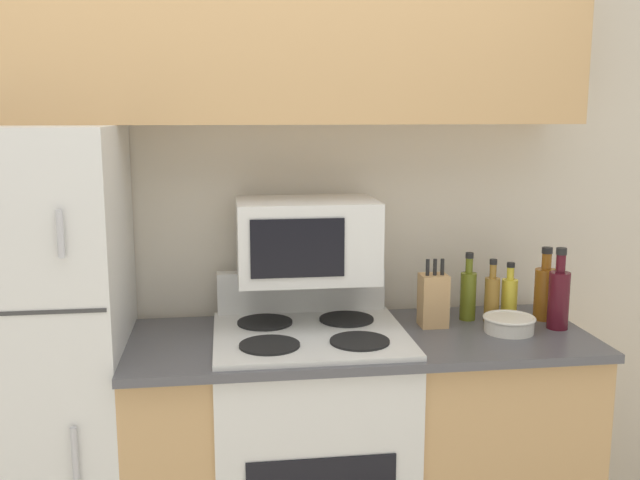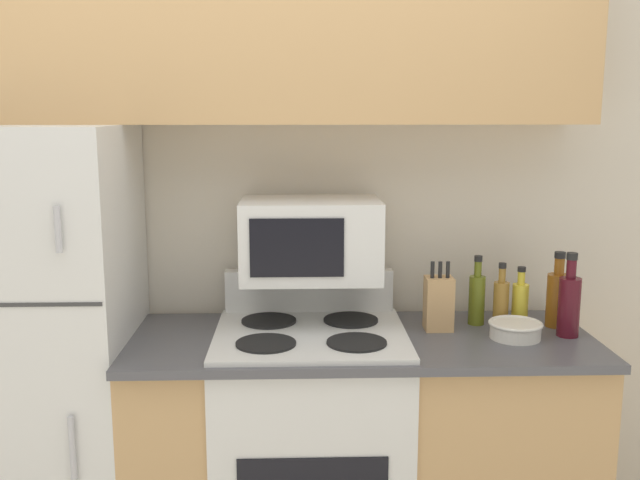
{
  "view_description": "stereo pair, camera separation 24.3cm",
  "coord_description": "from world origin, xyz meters",
  "px_view_note": "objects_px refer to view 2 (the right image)",
  "views": [
    {
      "loc": [
        -0.12,
        -2.1,
        1.72
      ],
      "look_at": [
        0.2,
        0.27,
        1.28
      ],
      "focal_mm": 40.0,
      "sensor_mm": 36.0,
      "label": 1
    },
    {
      "loc": [
        0.12,
        -2.13,
        1.72
      ],
      "look_at": [
        0.2,
        0.27,
        1.28
      ],
      "focal_mm": 40.0,
      "sensor_mm": 36.0,
      "label": 2
    }
  ],
  "objects_px": {
    "refrigerator": "(35,364)",
    "bowl": "(515,329)",
    "microwave": "(310,239)",
    "knife_block": "(439,303)",
    "stove": "(311,453)",
    "bottle_wine_red": "(569,304)",
    "bottle_whiskey": "(557,297)",
    "bottle_cooking_spray": "(520,302)",
    "bottle_vinegar": "(501,302)",
    "bottle_olive_oil": "(477,297)"
  },
  "relations": [
    {
      "from": "bottle_vinegar",
      "to": "stove",
      "type": "bearing_deg",
      "value": -172.1
    },
    {
      "from": "bottle_vinegar",
      "to": "microwave",
      "type": "bearing_deg",
      "value": 177.89
    },
    {
      "from": "refrigerator",
      "to": "bowl",
      "type": "xyz_separation_m",
      "value": [
        1.69,
        -0.07,
        0.13
      ]
    },
    {
      "from": "microwave",
      "to": "knife_block",
      "type": "height_order",
      "value": "microwave"
    },
    {
      "from": "bowl",
      "to": "bottle_cooking_spray",
      "type": "bearing_deg",
      "value": 68.21
    },
    {
      "from": "bottle_cooking_spray",
      "to": "bowl",
      "type": "bearing_deg",
      "value": -111.79
    },
    {
      "from": "microwave",
      "to": "bottle_wine_red",
      "type": "height_order",
      "value": "microwave"
    },
    {
      "from": "bottle_whiskey",
      "to": "bottle_wine_red",
      "type": "relative_size",
      "value": 0.93
    },
    {
      "from": "knife_block",
      "to": "bottle_olive_oil",
      "type": "relative_size",
      "value": 0.98
    },
    {
      "from": "bowl",
      "to": "bottle_whiskey",
      "type": "height_order",
      "value": "bottle_whiskey"
    },
    {
      "from": "stove",
      "to": "refrigerator",
      "type": "bearing_deg",
      "value": 178.42
    },
    {
      "from": "refrigerator",
      "to": "knife_block",
      "type": "height_order",
      "value": "refrigerator"
    },
    {
      "from": "stove",
      "to": "knife_block",
      "type": "xyz_separation_m",
      "value": [
        0.47,
        0.07,
        0.54
      ]
    },
    {
      "from": "bottle_whiskey",
      "to": "bottle_wine_red",
      "type": "xyz_separation_m",
      "value": [
        -0.0,
        -0.12,
        0.01
      ]
    },
    {
      "from": "bottle_vinegar",
      "to": "bottle_whiskey",
      "type": "bearing_deg",
      "value": -0.57
    },
    {
      "from": "bottle_whiskey",
      "to": "microwave",
      "type": "bearing_deg",
      "value": 178.25
    },
    {
      "from": "bottle_cooking_spray",
      "to": "microwave",
      "type": "bearing_deg",
      "value": 179.81
    },
    {
      "from": "bowl",
      "to": "bottle_olive_oil",
      "type": "distance_m",
      "value": 0.21
    },
    {
      "from": "bottle_wine_red",
      "to": "bottle_vinegar",
      "type": "bearing_deg",
      "value": 150.52
    },
    {
      "from": "stove",
      "to": "bottle_vinegar",
      "type": "bearing_deg",
      "value": 7.9
    },
    {
      "from": "stove",
      "to": "bottle_vinegar",
      "type": "distance_m",
      "value": 0.89
    },
    {
      "from": "microwave",
      "to": "bottle_olive_oil",
      "type": "height_order",
      "value": "microwave"
    },
    {
      "from": "knife_block",
      "to": "bowl",
      "type": "xyz_separation_m",
      "value": [
        0.25,
        -0.11,
        -0.07
      ]
    },
    {
      "from": "bottle_cooking_spray",
      "to": "bottle_vinegar",
      "type": "bearing_deg",
      "value": -163.61
    },
    {
      "from": "refrigerator",
      "to": "bottle_cooking_spray",
      "type": "xyz_separation_m",
      "value": [
        1.76,
        0.09,
        0.18
      ]
    },
    {
      "from": "microwave",
      "to": "bottle_whiskey",
      "type": "bearing_deg",
      "value": -1.75
    },
    {
      "from": "knife_block",
      "to": "microwave",
      "type": "bearing_deg",
      "value": 173.47
    },
    {
      "from": "refrigerator",
      "to": "bottle_cooking_spray",
      "type": "bearing_deg",
      "value": 3.05
    },
    {
      "from": "knife_block",
      "to": "bottle_wine_red",
      "type": "bearing_deg",
      "value": -11.47
    },
    {
      "from": "refrigerator",
      "to": "knife_block",
      "type": "relative_size",
      "value": 6.56
    },
    {
      "from": "bottle_cooking_spray",
      "to": "bottle_wine_red",
      "type": "relative_size",
      "value": 0.73
    },
    {
      "from": "knife_block",
      "to": "bottle_whiskey",
      "type": "height_order",
      "value": "bottle_whiskey"
    },
    {
      "from": "stove",
      "to": "bottle_wine_red",
      "type": "bearing_deg",
      "value": -1.25
    },
    {
      "from": "microwave",
      "to": "bottle_whiskey",
      "type": "xyz_separation_m",
      "value": [
        0.91,
        -0.03,
        -0.22
      ]
    },
    {
      "from": "refrigerator",
      "to": "stove",
      "type": "distance_m",
      "value": 1.04
    },
    {
      "from": "bottle_whiskey",
      "to": "bowl",
      "type": "bearing_deg",
      "value": -145.21
    },
    {
      "from": "microwave",
      "to": "bottle_cooking_spray",
      "type": "height_order",
      "value": "microwave"
    },
    {
      "from": "refrigerator",
      "to": "bottle_whiskey",
      "type": "height_order",
      "value": "refrigerator"
    },
    {
      "from": "bottle_vinegar",
      "to": "bottle_wine_red",
      "type": "bearing_deg",
      "value": -29.48
    },
    {
      "from": "refrigerator",
      "to": "bowl",
      "type": "height_order",
      "value": "refrigerator"
    },
    {
      "from": "refrigerator",
      "to": "knife_block",
      "type": "xyz_separation_m",
      "value": [
        1.44,
        0.04,
        0.2
      ]
    },
    {
      "from": "stove",
      "to": "bottle_vinegar",
      "type": "relative_size",
      "value": 4.63
    },
    {
      "from": "bottle_wine_red",
      "to": "knife_block",
      "type": "bearing_deg",
      "value": 168.53
    },
    {
      "from": "bottle_wine_red",
      "to": "bowl",
      "type": "bearing_deg",
      "value": -174.21
    },
    {
      "from": "stove",
      "to": "bottle_cooking_spray",
      "type": "bearing_deg",
      "value": 8.78
    },
    {
      "from": "stove",
      "to": "bottle_wine_red",
      "type": "xyz_separation_m",
      "value": [
        0.91,
        -0.02,
        0.56
      ]
    },
    {
      "from": "refrigerator",
      "to": "bottle_vinegar",
      "type": "bearing_deg",
      "value": 2.4
    },
    {
      "from": "microwave",
      "to": "bottle_cooking_spray",
      "type": "distance_m",
      "value": 0.81
    },
    {
      "from": "bottle_whiskey",
      "to": "bottle_cooking_spray",
      "type": "height_order",
      "value": "bottle_whiskey"
    },
    {
      "from": "microwave",
      "to": "bottle_vinegar",
      "type": "xyz_separation_m",
      "value": [
        0.7,
        -0.03,
        -0.23
      ]
    }
  ]
}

